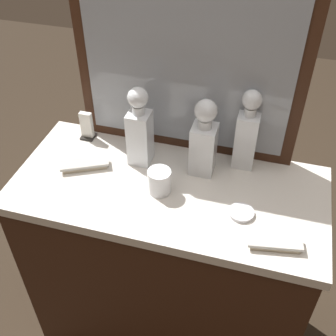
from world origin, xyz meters
TOP-DOWN VIEW (x-y plane):
  - ground_plane at (0.00, 0.00)m, footprint 6.00×6.00m
  - dresser at (0.00, 0.00)m, footprint 1.05×0.49m
  - dresser_mirror at (0.00, 0.23)m, footprint 0.77×0.03m
  - crystal_decanter_center at (-0.13, 0.10)m, footprint 0.08×0.08m
  - crystal_decanter_far_left at (0.09, 0.11)m, footprint 0.08×0.08m
  - crystal_decanter_right at (0.22, 0.19)m, footprint 0.07×0.07m
  - crystal_tumbler_far_left at (-0.02, -0.03)m, footprint 0.08×0.08m
  - silver_brush_front at (-0.31, 0.01)m, footprint 0.17×0.12m
  - silver_brush_far_right at (0.36, -0.16)m, footprint 0.16×0.08m
  - porcelain_dish at (0.25, -0.06)m, footprint 0.08×0.08m
  - napkin_holder at (-0.37, 0.18)m, footprint 0.05×0.05m

SIDE VIEW (x-z plane):
  - ground_plane at x=0.00m, z-range 0.00..0.00m
  - dresser at x=0.00m, z-range 0.00..0.88m
  - porcelain_dish at x=0.25m, z-range 0.88..0.89m
  - silver_brush_front at x=-0.31m, z-range 0.88..0.91m
  - silver_brush_far_right at x=0.36m, z-range 0.88..0.91m
  - crystal_tumbler_far_left at x=-0.02m, z-range 0.88..0.96m
  - napkin_holder at x=-0.37m, z-range 0.87..0.98m
  - crystal_decanter_far_left at x=0.09m, z-range 0.85..1.13m
  - crystal_decanter_center at x=-0.13m, z-range 0.85..1.15m
  - crystal_decanter_right at x=0.22m, z-range 0.85..1.15m
  - dresser_mirror at x=0.00m, z-range 0.88..1.61m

